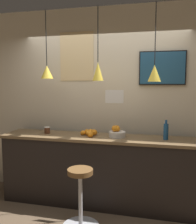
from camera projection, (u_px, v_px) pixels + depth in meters
name	position (u px, v px, depth m)	size (l,w,h in m)	color
ground_plane	(88.00, 224.00, 3.14)	(14.00, 14.00, 0.00)	brown
back_wall	(104.00, 103.00, 3.89)	(8.00, 0.06, 2.90)	beige
service_counter	(98.00, 170.00, 3.62)	(2.82, 0.56, 1.01)	black
bar_stool	(80.00, 195.00, 3.02)	(0.46, 0.46, 0.74)	#B7B7BC
fruit_bowl	(117.00, 132.00, 3.51)	(0.23, 0.23, 0.17)	beige
orange_pile	(89.00, 133.00, 3.61)	(0.24, 0.26, 0.09)	orange
juice_bottle	(166.00, 131.00, 3.35)	(0.07, 0.07, 0.27)	navy
spread_jar	(47.00, 130.00, 3.76)	(0.09, 0.09, 0.10)	#562D19
pendant_lamp_left	(47.00, 72.00, 3.63)	(0.18, 0.18, 0.98)	black
pendant_lamp_middle	(98.00, 71.00, 3.45)	(0.15, 0.15, 1.01)	black
pendant_lamp_right	(154.00, 73.00, 3.27)	(0.17, 0.17, 1.02)	black
mounted_tv	(162.00, 68.00, 3.57)	(0.65, 0.04, 0.48)	black
hanging_menu_board	(114.00, 97.00, 3.24)	(0.24, 0.01, 0.17)	white
wall_poster	(77.00, 56.00, 3.87)	(0.54, 0.01, 0.75)	#DBBC84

